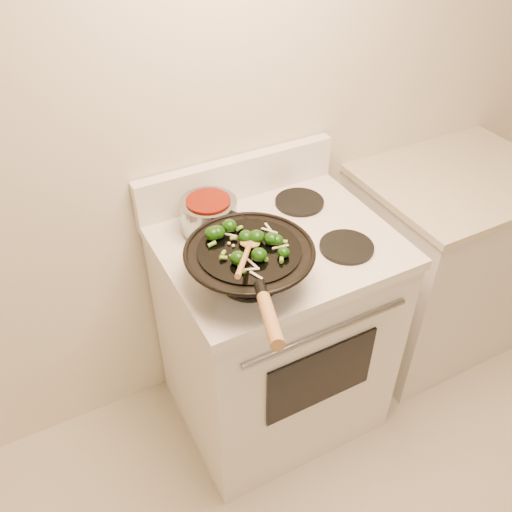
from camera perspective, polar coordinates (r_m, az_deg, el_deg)
stove at (r=2.14m, az=1.87°, el=-7.78°), size 0.78×0.67×1.08m
counter_unit at (r=2.60m, az=18.75°, el=-0.58°), size 0.78×0.62×0.91m
wok at (r=1.61m, az=-0.66°, el=-0.83°), size 0.39×0.63×0.22m
stirfry at (r=1.58m, az=-1.23°, el=1.65°), size 0.21×0.27×0.04m
wooden_spoon at (r=1.52m, az=-0.98°, el=0.44°), size 0.18×0.24×0.10m
saucepan at (r=1.83m, az=-4.93°, el=4.39°), size 0.20×0.30×0.11m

